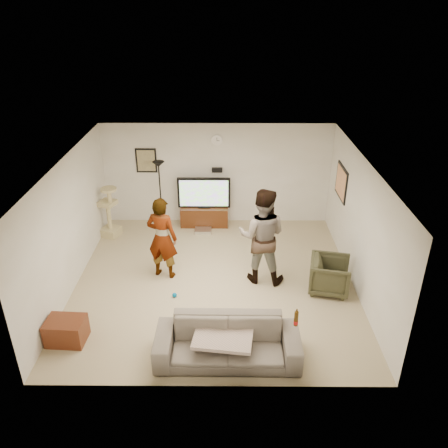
{
  "coord_description": "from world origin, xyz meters",
  "views": [
    {
      "loc": [
        0.24,
        -7.59,
        5.12
      ],
      "look_at": [
        0.18,
        0.2,
        1.18
      ],
      "focal_mm": 36.19,
      "sensor_mm": 36.0,
      "label": 1
    }
  ],
  "objects_px": {
    "floor_lamp": "(161,196)",
    "sofa": "(228,342)",
    "beer_bottle": "(296,319)",
    "cat_tree": "(108,212)",
    "armchair": "(330,275)",
    "side_table": "(66,331)",
    "person_right": "(262,236)",
    "tv_stand": "(204,216)",
    "tv": "(204,193)",
    "person_left": "(162,238)"
  },
  "relations": [
    {
      "from": "person_left",
      "to": "beer_bottle",
      "type": "relative_size",
      "value": 6.87
    },
    {
      "from": "floor_lamp",
      "to": "sofa",
      "type": "bearing_deg",
      "value": -70.22
    },
    {
      "from": "sofa",
      "to": "side_table",
      "type": "distance_m",
      "value": 2.69
    },
    {
      "from": "tv_stand",
      "to": "tv",
      "type": "xyz_separation_m",
      "value": [
        0.0,
        0.0,
        0.62
      ]
    },
    {
      "from": "cat_tree",
      "to": "armchair",
      "type": "xyz_separation_m",
      "value": [
        4.75,
        -2.22,
        -0.28
      ]
    },
    {
      "from": "tv_stand",
      "to": "cat_tree",
      "type": "bearing_deg",
      "value": -165.12
    },
    {
      "from": "floor_lamp",
      "to": "armchair",
      "type": "xyz_separation_m",
      "value": [
        3.56,
        -2.57,
        -0.52
      ]
    },
    {
      "from": "cat_tree",
      "to": "beer_bottle",
      "type": "distance_m",
      "value": 5.59
    },
    {
      "from": "tv",
      "to": "sofa",
      "type": "relative_size",
      "value": 0.57
    },
    {
      "from": "tv",
      "to": "armchair",
      "type": "distance_m",
      "value": 3.82
    },
    {
      "from": "tv_stand",
      "to": "sofa",
      "type": "xyz_separation_m",
      "value": [
        0.57,
        -4.67,
        0.09
      ]
    },
    {
      "from": "person_right",
      "to": "tv_stand",
      "type": "bearing_deg",
      "value": -51.68
    },
    {
      "from": "side_table",
      "to": "cat_tree",
      "type": "bearing_deg",
      "value": 92.01
    },
    {
      "from": "beer_bottle",
      "to": "tv_stand",
      "type": "bearing_deg",
      "value": 109.0
    },
    {
      "from": "sofa",
      "to": "side_table",
      "type": "relative_size",
      "value": 3.61
    },
    {
      "from": "armchair",
      "to": "person_left",
      "type": "bearing_deg",
      "value": 92.8
    },
    {
      "from": "floor_lamp",
      "to": "person_left",
      "type": "relative_size",
      "value": 1.0
    },
    {
      "from": "beer_bottle",
      "to": "armchair",
      "type": "height_order",
      "value": "beer_bottle"
    },
    {
      "from": "cat_tree",
      "to": "person_left",
      "type": "relative_size",
      "value": 0.72
    },
    {
      "from": "tv_stand",
      "to": "tv",
      "type": "bearing_deg",
      "value": 0.0
    },
    {
      "from": "tv_stand",
      "to": "sofa",
      "type": "bearing_deg",
      "value": -82.99
    },
    {
      "from": "sofa",
      "to": "beer_bottle",
      "type": "distance_m",
      "value": 1.13
    },
    {
      "from": "person_left",
      "to": "person_right",
      "type": "xyz_separation_m",
      "value": [
        1.95,
        -0.13,
        0.12
      ]
    },
    {
      "from": "sofa",
      "to": "armchair",
      "type": "height_order",
      "value": "armchair"
    },
    {
      "from": "tv",
      "to": "sofa",
      "type": "height_order",
      "value": "tv"
    },
    {
      "from": "tv_stand",
      "to": "sofa",
      "type": "distance_m",
      "value": 4.7
    },
    {
      "from": "tv_stand",
      "to": "tv",
      "type": "distance_m",
      "value": 0.62
    },
    {
      "from": "person_right",
      "to": "beer_bottle",
      "type": "bearing_deg",
      "value": 110.65
    },
    {
      "from": "person_right",
      "to": "armchair",
      "type": "relative_size",
      "value": 2.61
    },
    {
      "from": "person_right",
      "to": "armchair",
      "type": "xyz_separation_m",
      "value": [
        1.3,
        -0.38,
        -0.64
      ]
    },
    {
      "from": "floor_lamp",
      "to": "beer_bottle",
      "type": "height_order",
      "value": "floor_lamp"
    },
    {
      "from": "sofa",
      "to": "side_table",
      "type": "xyz_separation_m",
      "value": [
        -2.66,
        0.38,
        -0.12
      ]
    },
    {
      "from": "person_left",
      "to": "beer_bottle",
      "type": "xyz_separation_m",
      "value": [
        2.33,
        -2.38,
        -0.08
      ]
    },
    {
      "from": "floor_lamp",
      "to": "beer_bottle",
      "type": "bearing_deg",
      "value": -59.36
    },
    {
      "from": "cat_tree",
      "to": "beer_bottle",
      "type": "height_order",
      "value": "cat_tree"
    },
    {
      "from": "person_right",
      "to": "beer_bottle",
      "type": "xyz_separation_m",
      "value": [
        0.37,
        -2.25,
        -0.2
      ]
    },
    {
      "from": "floor_lamp",
      "to": "sofa",
      "type": "relative_size",
      "value": 0.77
    },
    {
      "from": "person_left",
      "to": "beer_bottle",
      "type": "height_order",
      "value": "person_left"
    },
    {
      "from": "floor_lamp",
      "to": "person_right",
      "type": "xyz_separation_m",
      "value": [
        2.26,
        -2.19,
        0.12
      ]
    },
    {
      "from": "tv",
      "to": "cat_tree",
      "type": "relative_size",
      "value": 1.03
    },
    {
      "from": "sofa",
      "to": "beer_bottle",
      "type": "bearing_deg",
      "value": 0.47
    },
    {
      "from": "beer_bottle",
      "to": "cat_tree",
      "type": "bearing_deg",
      "value": 133.1
    },
    {
      "from": "person_right",
      "to": "beer_bottle",
      "type": "height_order",
      "value": "person_right"
    },
    {
      "from": "cat_tree",
      "to": "beer_bottle",
      "type": "bearing_deg",
      "value": -46.9
    },
    {
      "from": "person_right",
      "to": "sofa",
      "type": "xyz_separation_m",
      "value": [
        -0.66,
        -2.25,
        -0.65
      ]
    },
    {
      "from": "side_table",
      "to": "person_right",
      "type": "bearing_deg",
      "value": 29.37
    },
    {
      "from": "person_left",
      "to": "armchair",
      "type": "height_order",
      "value": "person_left"
    },
    {
      "from": "cat_tree",
      "to": "floor_lamp",
      "type": "bearing_deg",
      "value": 16.75
    },
    {
      "from": "tv_stand",
      "to": "person_right",
      "type": "xyz_separation_m",
      "value": [
        1.24,
        -2.42,
        0.74
      ]
    },
    {
      "from": "tv",
      "to": "cat_tree",
      "type": "xyz_separation_m",
      "value": [
        -2.21,
        -0.59,
        -0.24
      ]
    }
  ]
}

